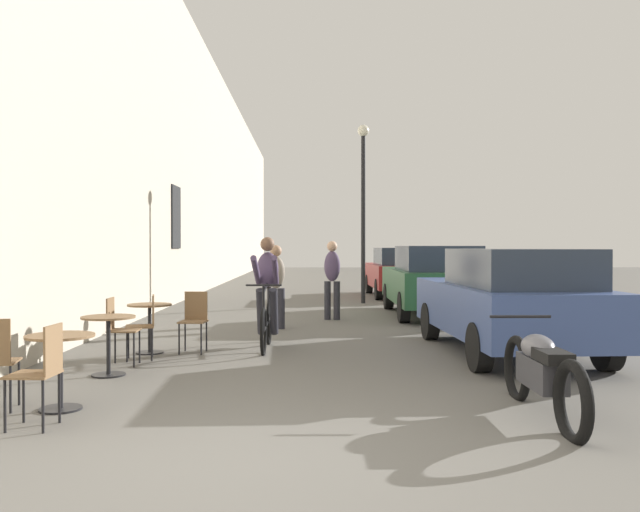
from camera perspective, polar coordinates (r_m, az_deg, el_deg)
ground_plane at (r=4.94m, az=-6.18°, el=-17.62°), size 88.00×88.00×0.00m
building_facade_left at (r=19.26m, az=-12.75°, el=9.07°), size 0.54×68.00×8.66m
cafe_table_near at (r=6.79m, az=-21.70°, el=-8.05°), size 0.64×0.64×0.72m
cafe_chair_near_toward_wall at (r=6.19m, az=-23.10°, el=-8.96°), size 0.40×0.40×0.89m
cafe_table_mid at (r=8.36m, az=-17.96°, el=-6.37°), size 0.64×0.64×0.72m
cafe_chair_mid_toward_street at (r=9.02m, az=-17.16°, el=-5.86°), size 0.39×0.39×0.89m
cafe_table_far at (r=9.92m, az=-14.63°, el=-5.22°), size 0.64×0.64×0.72m
cafe_chair_far_toward_street at (r=9.87m, az=-10.90°, el=-5.26°), size 0.41×0.41×0.89m
cafe_chair_far_toward_wall at (r=9.39m, az=-14.96°, el=-5.59°), size 0.45×0.45×0.89m
cyclist_on_bicycle at (r=10.14m, az=-4.65°, el=-3.43°), size 0.52×1.76×1.74m
pedestrian_near at (r=12.43m, az=-3.86°, el=-2.26°), size 0.37×0.28×1.59m
pedestrian_mid at (r=13.94m, az=1.06°, el=-1.71°), size 0.38×0.30×1.68m
street_lamp at (r=18.07m, az=3.79°, el=5.74°), size 0.32×0.32×4.90m
parked_car_nearest at (r=9.85m, az=16.12°, el=-3.68°), size 1.93×4.35×1.53m
parked_car_second at (r=14.94m, az=9.83°, el=-2.04°), size 1.93×4.45×1.57m
parked_car_third at (r=20.54m, az=6.97°, el=-1.33°), size 1.84×4.29×1.52m
parked_motorcycle at (r=6.42m, az=18.79°, el=-9.60°), size 0.62×2.15×0.92m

